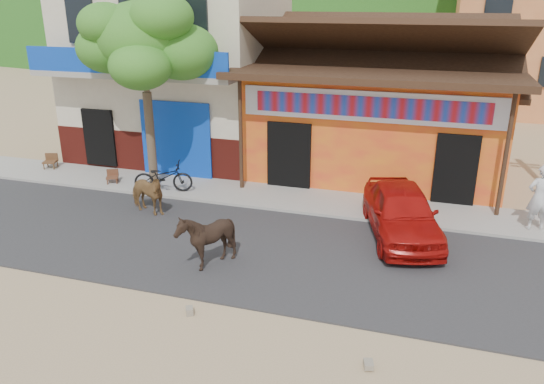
% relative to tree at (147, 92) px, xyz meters
% --- Properties ---
extents(ground, '(120.00, 120.00, 0.00)m').
position_rel_tree_xyz_m(ground, '(4.60, -5.80, -3.12)').
color(ground, '#9E825B').
rests_on(ground, ground).
extents(road, '(60.00, 5.00, 0.04)m').
position_rel_tree_xyz_m(road, '(4.60, -3.30, -3.10)').
color(road, '#28282B').
rests_on(road, ground).
extents(sidewalk, '(60.00, 2.00, 0.12)m').
position_rel_tree_xyz_m(sidewalk, '(4.60, 0.20, -3.06)').
color(sidewalk, gray).
rests_on(sidewalk, ground).
extents(dance_club, '(8.00, 6.00, 3.60)m').
position_rel_tree_xyz_m(dance_club, '(6.60, 4.20, -1.32)').
color(dance_club, orange).
rests_on(dance_club, ground).
extents(cafe_building, '(7.00, 6.00, 7.00)m').
position_rel_tree_xyz_m(cafe_building, '(-0.90, 4.20, 0.38)').
color(cafe_building, beige).
rests_on(cafe_building, ground).
extents(tree, '(3.00, 3.00, 6.00)m').
position_rel_tree_xyz_m(tree, '(0.00, 0.00, 0.00)').
color(tree, '#2D721E').
rests_on(tree, sidewalk).
extents(cow_tan, '(1.54, 1.03, 1.19)m').
position_rel_tree_xyz_m(cow_tan, '(0.89, -2.01, -2.48)').
color(cow_tan, brown).
rests_on(cow_tan, road).
extents(cow_dark, '(1.52, 1.42, 1.39)m').
position_rel_tree_xyz_m(cow_dark, '(3.81, -4.44, -2.39)').
color(cow_dark, black).
rests_on(cow_dark, road).
extents(red_car, '(2.61, 4.22, 1.34)m').
position_rel_tree_xyz_m(red_car, '(7.90, -1.43, -2.41)').
color(red_car, '#A80F0C').
rests_on(red_car, road).
extents(scooter, '(1.91, 1.18, 0.95)m').
position_rel_tree_xyz_m(scooter, '(0.60, -0.46, -2.53)').
color(scooter, black).
rests_on(scooter, sidewalk).
extents(pedestrian, '(0.74, 0.60, 1.77)m').
position_rel_tree_xyz_m(pedestrian, '(11.26, -0.13, -2.12)').
color(pedestrian, silver).
rests_on(pedestrian, sidewalk).
extents(cafe_chair_left, '(0.55, 0.55, 0.93)m').
position_rel_tree_xyz_m(cafe_chair_left, '(-4.40, 0.50, -2.53)').
color(cafe_chair_left, '#4D3419').
rests_on(cafe_chair_left, sidewalk).
extents(cafe_chair_right, '(0.49, 0.49, 0.79)m').
position_rel_tree_xyz_m(cafe_chair_right, '(-1.40, -0.23, -2.61)').
color(cafe_chair_right, '#512F1B').
rests_on(cafe_chair_right, sidewalk).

